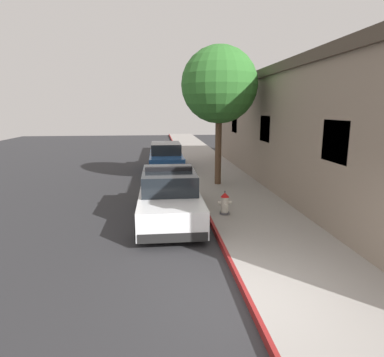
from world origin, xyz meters
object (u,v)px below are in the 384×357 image
police_cruiser (169,196)px  street_tree (219,85)px  fire_hydrant (225,203)px  parked_car_silver_ahead (166,157)px

police_cruiser → street_tree: street_tree is taller
police_cruiser → fire_hydrant: 1.79m
fire_hydrant → street_tree: 5.91m
fire_hydrant → street_tree: street_tree is taller
police_cruiser → fire_hydrant: police_cruiser is taller
street_tree → parked_car_silver_ahead: bearing=115.5°
police_cruiser → parked_car_silver_ahead: police_cruiser is taller
police_cruiser → fire_hydrant: bearing=-6.3°
parked_car_silver_ahead → street_tree: bearing=-64.5°
police_cruiser → parked_car_silver_ahead: (0.13, 8.78, -0.00)m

